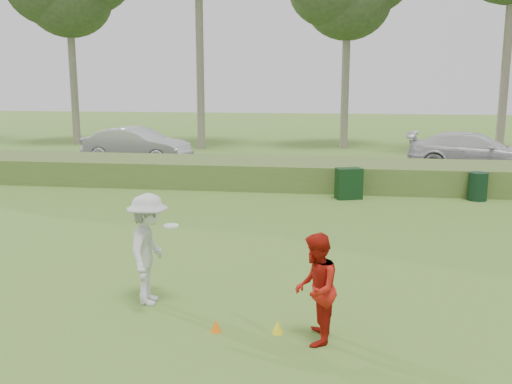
% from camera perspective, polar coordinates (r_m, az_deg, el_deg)
% --- Properties ---
extents(ground, '(120.00, 120.00, 0.00)m').
position_cam_1_polar(ground, '(9.52, -3.67, -12.33)').
color(ground, '#436E24').
rests_on(ground, ground).
extents(reed_strip, '(80.00, 3.00, 0.90)m').
position_cam_1_polar(reed_strip, '(20.89, 3.27, 1.86)').
color(reed_strip, '#486528').
rests_on(reed_strip, ground).
extents(park_road, '(80.00, 6.00, 0.06)m').
position_cam_1_polar(park_road, '(25.88, 4.29, 2.69)').
color(park_road, '#2D2D2D').
rests_on(park_road, ground).
extents(player_white, '(0.94, 1.29, 1.92)m').
position_cam_1_polar(player_white, '(9.92, -10.67, -5.64)').
color(player_white, silver).
rests_on(player_white, ground).
extents(player_red, '(0.64, 0.81, 1.64)m').
position_cam_1_polar(player_red, '(8.40, 5.99, -9.61)').
color(player_red, '#AE180E').
rests_on(player_red, ground).
extents(cone_orange, '(0.17, 0.17, 0.19)m').
position_cam_1_polar(cone_orange, '(8.97, -4.03, -13.20)').
color(cone_orange, orange).
rests_on(cone_orange, ground).
extents(cone_yellow, '(0.18, 0.18, 0.20)m').
position_cam_1_polar(cone_yellow, '(8.90, 2.18, -13.34)').
color(cone_yellow, yellow).
rests_on(cone_yellow, ground).
extents(utility_cabinet, '(0.93, 0.75, 1.01)m').
position_cam_1_polar(utility_cabinet, '(18.74, 9.26, 0.85)').
color(utility_cabinet, black).
rests_on(utility_cabinet, ground).
extents(trash_bin, '(0.79, 0.79, 0.91)m').
position_cam_1_polar(trash_bin, '(19.60, 21.29, 0.52)').
color(trash_bin, black).
rests_on(trash_bin, ground).
extents(car_mid, '(5.15, 2.48, 1.63)m').
position_cam_1_polar(car_mid, '(26.77, -11.83, 4.59)').
color(car_mid, '#BDBDC1').
rests_on(car_mid, park_road).
extents(car_right, '(5.84, 3.28, 1.60)m').
position_cam_1_polar(car_right, '(25.61, 21.02, 3.77)').
color(car_right, silver).
rests_on(car_right, park_road).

